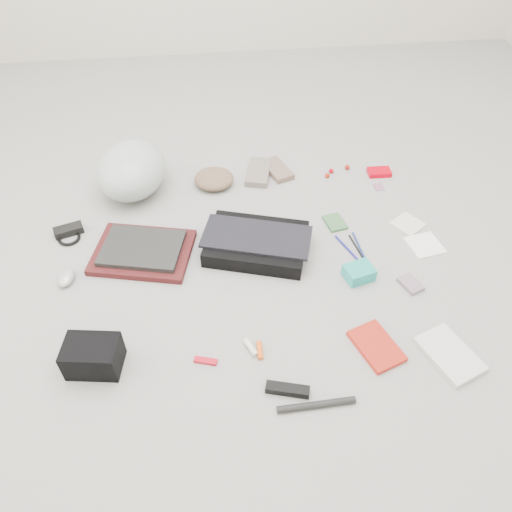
{
  "coord_description": "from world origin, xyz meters",
  "views": [
    {
      "loc": [
        -0.16,
        -1.35,
        1.42
      ],
      "look_at": [
        0.0,
        0.0,
        0.05
      ],
      "focal_mm": 35.0,
      "sensor_mm": 36.0,
      "label": 1
    }
  ],
  "objects": [
    {
      "name": "lollipop_a",
      "position": [
        0.4,
        0.53,
        0.01
      ],
      "size": [
        0.02,
        0.02,
        0.02
      ],
      "primitive_type": "sphere",
      "rotation": [
        0.0,
        0.0,
        0.08
      ],
      "color": "#A51C0A",
      "rests_on": "ground_plane"
    },
    {
      "name": "laptop_sleeve",
      "position": [
        -0.44,
        0.11,
        0.01
      ],
      "size": [
        0.44,
        0.37,
        0.03
      ],
      "primitive_type": "cube",
      "rotation": [
        0.0,
        0.0,
        -0.24
      ],
      "color": "#491516",
      "rests_on": "ground_plane"
    },
    {
      "name": "lollipop_c",
      "position": [
        0.51,
        0.59,
        0.01
      ],
      "size": [
        0.03,
        0.03,
        0.02
      ],
      "primitive_type": "sphere",
      "rotation": [
        0.0,
        0.0,
        -0.15
      ],
      "color": "#A11409",
      "rests_on": "ground_plane"
    },
    {
      "name": "book_white",
      "position": [
        0.59,
        -0.5,
        0.01
      ],
      "size": [
        0.21,
        0.25,
        0.02
      ],
      "primitive_type": "cube",
      "rotation": [
        0.0,
        0.0,
        0.37
      ],
      "color": "silver",
      "rests_on": "ground_plane"
    },
    {
      "name": "messenger_bag",
      "position": [
        0.01,
        0.09,
        0.03
      ],
      "size": [
        0.46,
        0.38,
        0.07
      ],
      "primitive_type": "cube",
      "rotation": [
        0.0,
        0.0,
        -0.3
      ],
      "color": "black",
      "rests_on": "ground_plane"
    },
    {
      "name": "lollipop_b",
      "position": [
        0.43,
        0.57,
        0.01
      ],
      "size": [
        0.02,
        0.02,
        0.02
      ],
      "primitive_type": "sphere",
      "rotation": [
        0.0,
        0.0,
        -0.08
      ],
      "color": "#B8000C",
      "rests_on": "ground_plane"
    },
    {
      "name": "mitten_left",
      "position": [
        0.08,
        0.59,
        0.02
      ],
      "size": [
        0.15,
        0.22,
        0.03
      ],
      "primitive_type": "cube",
      "rotation": [
        0.0,
        0.0,
        -0.25
      ],
      "color": "gray",
      "rests_on": "ground_plane"
    },
    {
      "name": "mitten_right",
      "position": [
        0.17,
        0.6,
        0.01
      ],
      "size": [
        0.15,
        0.2,
        0.03
      ],
      "primitive_type": "cube",
      "rotation": [
        0.0,
        0.0,
        0.35
      ],
      "color": "#826457",
      "rests_on": "ground_plane"
    },
    {
      "name": "cable_coil",
      "position": [
        -0.75,
        0.24,
        0.01
      ],
      "size": [
        0.11,
        0.11,
        0.01
      ],
      "primitive_type": "torus",
      "rotation": [
        0.0,
        0.0,
        -0.14
      ],
      "color": "black",
      "rests_on": "ground_plane"
    },
    {
      "name": "altoids_tin",
      "position": [
        0.65,
        0.53,
        0.01
      ],
      "size": [
        0.11,
        0.07,
        0.02
      ],
      "primitive_type": "cube",
      "rotation": [
        0.0,
        0.0,
        -0.03
      ],
      "color": "red",
      "rests_on": "ground_plane"
    },
    {
      "name": "pen_blue",
      "position": [
        0.38,
        0.05,
        0.0
      ],
      "size": [
        0.07,
        0.15,
        0.01
      ],
      "primitive_type": "cylinder",
      "rotation": [
        1.57,
        0.0,
        0.37
      ],
      "color": "navy",
      "rests_on": "ground_plane"
    },
    {
      "name": "bag_flap",
      "position": [
        0.01,
        0.09,
        0.07
      ],
      "size": [
        0.46,
        0.31,
        0.01
      ],
      "primitive_type": "cube",
      "rotation": [
        0.0,
        0.0,
        -0.3
      ],
      "color": "black",
      "rests_on": "messenger_bag"
    },
    {
      "name": "bike_helmet",
      "position": [
        -0.5,
        0.54,
        0.11
      ],
      "size": [
        0.36,
        0.42,
        0.22
      ],
      "primitive_type": "ellipsoid",
      "rotation": [
        0.0,
        0.0,
        -0.2
      ],
      "color": "silver",
      "rests_on": "ground_plane"
    },
    {
      "name": "u_lock",
      "position": [
        0.03,
        -0.56,
        0.01
      ],
      "size": [
        0.14,
        0.07,
        0.03
      ],
      "primitive_type": "cube",
      "rotation": [
        0.0,
        0.0,
        -0.27
      ],
      "color": "black",
      "rests_on": "ground_plane"
    },
    {
      "name": "card_deck",
      "position": [
        0.57,
        -0.18,
        0.01
      ],
      "size": [
        0.09,
        0.11,
        0.02
      ],
      "primitive_type": "cube",
      "rotation": [
        0.0,
        0.0,
        0.38
      ],
      "color": "gray",
      "rests_on": "ground_plane"
    },
    {
      "name": "toiletry_tube_orange",
      "position": [
        -0.03,
        -0.4,
        0.01
      ],
      "size": [
        0.02,
        0.07,
        0.02
      ],
      "primitive_type": "cylinder",
      "rotation": [
        1.57,
        0.0,
        -0.03
      ],
      "color": "#E95614",
      "rests_on": "ground_plane"
    },
    {
      "name": "notepad",
      "position": [
        0.36,
        0.21,
        0.01
      ],
      "size": [
        0.1,
        0.12,
        0.01
      ],
      "primitive_type": "cube",
      "rotation": [
        0.0,
        0.0,
        0.2
      ],
      "color": "#39663B",
      "rests_on": "ground_plane"
    },
    {
      "name": "pen_navy",
      "position": [
        0.43,
        0.06,
        0.0
      ],
      "size": [
        0.02,
        0.15,
        0.01
      ],
      "primitive_type": "cylinder",
      "rotation": [
        1.57,
        0.0,
        0.06
      ],
      "color": "navy",
      "rests_on": "ground_plane"
    },
    {
      "name": "toiletry_tube_white",
      "position": [
        -0.06,
        -0.39,
        0.01
      ],
      "size": [
        0.05,
        0.07,
        0.02
      ],
      "primitive_type": "cylinder",
      "rotation": [
        1.57,
        0.0,
        0.42
      ],
      "color": "silver",
      "rests_on": "ground_plane"
    },
    {
      "name": "ground_plane",
      "position": [
        0.0,
        0.0,
        0.0
      ],
      "size": [
        4.0,
        4.0,
        0.0
      ],
      "primitive_type": "plane",
      "color": "gray"
    },
    {
      "name": "napkin_bottom",
      "position": [
        0.7,
        0.03,
        0.0
      ],
      "size": [
        0.15,
        0.15,
        0.01
      ],
      "primitive_type": "cube",
      "rotation": [
        0.0,
        0.0,
        0.18
      ],
      "color": "white",
      "rests_on": "ground_plane"
    },
    {
      "name": "napkin_top",
      "position": [
        0.67,
        0.16,
        0.0
      ],
      "size": [
        0.16,
        0.16,
        0.01
      ],
      "primitive_type": "cube",
      "rotation": [
        0.0,
        0.0,
        0.6
      ],
      "color": "beige",
      "rests_on": "ground_plane"
    },
    {
      "name": "mouse",
      "position": [
        -0.73,
        0.0,
        0.02
      ],
      "size": [
        0.07,
        0.11,
        0.04
      ],
      "primitive_type": "ellipsoid",
      "rotation": [
        0.0,
        0.0,
        -0.16
      ],
      "color": "#ABABAB",
      "rests_on": "ground_plane"
    },
    {
      "name": "power_brick",
      "position": [
        -0.76,
        0.27,
        0.02
      ],
      "size": [
        0.13,
        0.09,
        0.03
      ],
      "primitive_type": "cube",
      "rotation": [
        0.0,
        0.0,
        0.32
      ],
      "color": "black",
      "rests_on": "ground_plane"
    },
    {
      "name": "beanie",
      "position": [
        -0.13,
        0.54,
        0.03
      ],
      "size": [
        0.21,
        0.2,
        0.06
      ],
      "primitive_type": "ellipsoid",
      "rotation": [
        0.0,
        0.0,
        -0.17
      ],
      "color": "brown",
      "rests_on": "ground_plane"
    },
    {
      "name": "stamp_sheet",
      "position": [
        0.62,
        0.43,
        0.0
      ],
      "size": [
        0.05,
        0.05,
        0.0
      ],
      "primitive_type": "cube",
      "rotation": [
        0.0,
        0.0,
        0.03
      ],
      "color": "#9F6587",
      "rests_on": "ground_plane"
    },
    {
      "name": "book_red",
      "position": [
        0.36,
        -0.43,
        0.01
      ],
      "size": [
        0.18,
        0.21,
        0.02
      ],
      "primitive_type": "cube",
      "rotation": [
        0.0,
        0.0,
        0.35
      ],
      "color": "red",
      "rests_on": "ground_plane"
    },
    {
      "name": "camera_bag",
      "position": [
        -0.57,
        -0.4,
        0.06
      ],
      "size": [
        0.19,
        0.15,
        0.11
      ],
      "primitive_type": "cube",
      "rotation": [
        0.0,
        0.0,
        -0.15
      ],
      "color": "black",
      "rests_on": "ground_plane"
    },
    {
      "name": "accordion_wallet",
      "position": [
        0.38,
        -0.11,
        0.03
      ],
      "size": [
        0.12,
        0.11,
        0.05
      ],
      "primitive_type": "cube",
      "rotation": [
        0.0,
        0.0,
        0.27
      ],
      "color": "#20AFA2",
      "rests_on": "ground_plane"
    },
    {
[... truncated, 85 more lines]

